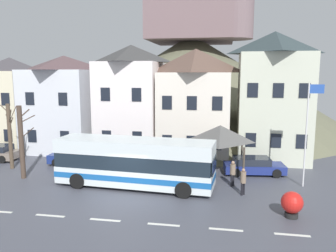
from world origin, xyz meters
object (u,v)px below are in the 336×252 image
at_px(bus_shelter, 220,134).
at_px(public_bench, 201,160).
at_px(transit_bus, 135,163).
at_px(pedestrian_01, 243,179).
at_px(townhouse_03, 195,103).
at_px(parked_car_00, 253,166).
at_px(bare_tree_00, 10,135).
at_px(harbour_buoy, 292,203).
at_px(bare_tree_01, 21,142).
at_px(townhouse_00, 12,103).
at_px(townhouse_04, 273,96).
at_px(townhouse_02, 132,99).
at_px(hilltop_castle, 192,78).
at_px(flagpole, 308,127).
at_px(pedestrian_00, 233,172).
at_px(parked_car_01, 78,156).
at_px(townhouse_01, 66,103).

relative_size(bus_shelter, public_bench, 2.50).
height_order(transit_bus, pedestrian_01, transit_bus).
xyz_separation_m(townhouse_03, bus_shelter, (2.34, -5.22, -1.72)).
relative_size(parked_car_00, bare_tree_00, 0.89).
bearing_deg(harbour_buoy, bus_shelter, 118.61).
height_order(pedestrian_01, bare_tree_01, bare_tree_01).
height_order(townhouse_00, townhouse_04, townhouse_04).
height_order(parked_car_00, bare_tree_00, bare_tree_00).
height_order(townhouse_02, pedestrian_01, townhouse_02).
bearing_deg(harbour_buoy, townhouse_00, 152.27).
bearing_deg(pedestrian_01, townhouse_04, 74.59).
distance_m(hilltop_castle, harbour_buoy, 30.78).
relative_size(townhouse_03, pedestrian_01, 5.67).
xyz_separation_m(townhouse_03, flagpole, (7.88, -7.12, -0.80)).
distance_m(townhouse_02, pedestrian_01, 14.41).
bearing_deg(flagpole, transit_bus, -169.59).
bearing_deg(pedestrian_00, parked_car_01, 165.26).
relative_size(pedestrian_00, public_bench, 1.18).
bearing_deg(harbour_buoy, bare_tree_00, 164.13).
distance_m(hilltop_castle, bare_tree_00, 26.40).
distance_m(parked_car_00, harbour_buoy, 7.49).
distance_m(townhouse_00, public_bench, 19.80).
bearing_deg(pedestrian_01, hilltop_castle, 102.82).
distance_m(transit_bus, parked_car_00, 8.88).
distance_m(townhouse_01, parked_car_01, 7.48).
distance_m(townhouse_04, bare_tree_01, 20.18).
distance_m(pedestrian_00, flagpole, 5.52).
distance_m(parked_car_01, harbour_buoy, 17.02).
xyz_separation_m(townhouse_01, flagpole, (20.47, -7.84, -0.58)).
distance_m(townhouse_01, bare_tree_01, 9.71).
height_order(parked_car_01, harbour_buoy, parked_car_01).
bearing_deg(hilltop_castle, pedestrian_00, -77.75).
bearing_deg(bare_tree_00, townhouse_00, 122.82).
xyz_separation_m(public_bench, bare_tree_00, (-14.37, -3.33, 2.16)).
xyz_separation_m(parked_car_00, bare_tree_01, (-15.99, -3.80, 2.00)).
bearing_deg(pedestrian_00, transit_bus, -168.88).
height_order(townhouse_02, parked_car_01, townhouse_02).
relative_size(transit_bus, public_bench, 7.20).
distance_m(townhouse_04, transit_bus, 14.02).
height_order(townhouse_01, parked_car_01, townhouse_01).
relative_size(public_bench, harbour_buoy, 1.06).
distance_m(bus_shelter, parked_car_00, 3.41).
distance_m(transit_bus, flagpole, 11.28).
height_order(townhouse_00, harbour_buoy, townhouse_00).
relative_size(townhouse_00, townhouse_02, 0.90).
bearing_deg(parked_car_00, townhouse_03, 127.24).
height_order(townhouse_00, townhouse_03, townhouse_03).
distance_m(transit_bus, pedestrian_01, 6.87).
xyz_separation_m(townhouse_02, townhouse_03, (5.88, -0.45, -0.22)).
xyz_separation_m(townhouse_00, bus_shelter, (20.52, -5.75, -1.43)).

